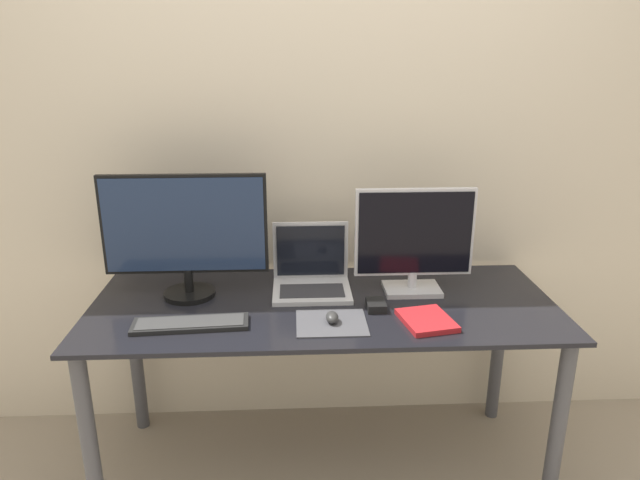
% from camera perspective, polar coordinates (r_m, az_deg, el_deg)
% --- Properties ---
extents(wall_back, '(7.00, 0.05, 2.50)m').
position_cam_1_polar(wall_back, '(2.53, -0.17, 7.90)').
color(wall_back, beige).
rests_on(wall_back, ground_plane).
extents(desk, '(1.82, 0.75, 0.77)m').
position_cam_1_polar(desk, '(2.31, 0.35, -9.00)').
color(desk, black).
rests_on(desk, ground_plane).
extents(monitor_left, '(0.64, 0.20, 0.50)m').
position_cam_1_polar(monitor_left, '(2.28, -13.34, 0.77)').
color(monitor_left, black).
rests_on(monitor_left, desk).
extents(monitor_right, '(0.48, 0.16, 0.43)m').
position_cam_1_polar(monitor_right, '(2.31, 9.41, -0.02)').
color(monitor_right, silver).
rests_on(monitor_right, desk).
extents(laptop, '(0.32, 0.26, 0.27)m').
position_cam_1_polar(laptop, '(2.36, -0.87, -3.41)').
color(laptop, silver).
rests_on(laptop, desk).
extents(keyboard, '(0.42, 0.15, 0.02)m').
position_cam_1_polar(keyboard, '(2.12, -12.83, -8.17)').
color(keyboard, black).
rests_on(keyboard, desk).
extents(mousepad, '(0.25, 0.22, 0.00)m').
position_cam_1_polar(mousepad, '(2.09, 1.16, -8.29)').
color(mousepad, '#47474C').
rests_on(mousepad, desk).
extents(mouse, '(0.05, 0.07, 0.04)m').
position_cam_1_polar(mouse, '(2.08, 1.22, -7.73)').
color(mouse, '#333333').
rests_on(mouse, mousepad).
extents(book, '(0.21, 0.23, 0.02)m').
position_cam_1_polar(book, '(2.12, 10.61, -7.90)').
color(book, red).
rests_on(book, desk).
extents(power_brick, '(0.07, 0.10, 0.03)m').
position_cam_1_polar(power_brick, '(2.20, 5.62, -6.50)').
color(power_brick, black).
rests_on(power_brick, desk).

